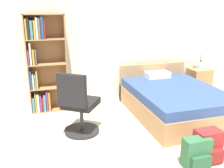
{
  "coord_description": "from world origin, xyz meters",
  "views": [
    {
      "loc": [
        -1.77,
        -1.75,
        1.91
      ],
      "look_at": [
        -0.65,
        1.98,
        0.73
      ],
      "focal_mm": 40.0,
      "sensor_mm": 36.0,
      "label": 1
    }
  ],
  "objects_px": {
    "table_lamp": "(201,50)",
    "nightstand": "(199,82)",
    "backpack_green": "(197,153)",
    "office_chair": "(79,107)",
    "backpack_red": "(208,146)",
    "bookshelf": "(42,65)",
    "water_bottle": "(201,66)",
    "bed": "(173,100)"
  },
  "relations": [
    {
      "from": "nightstand",
      "to": "table_lamp",
      "type": "xyz_separation_m",
      "value": [
        -0.02,
        -0.01,
        0.73
      ]
    },
    {
      "from": "water_bottle",
      "to": "backpack_red",
      "type": "height_order",
      "value": "water_bottle"
    },
    {
      "from": "bookshelf",
      "to": "office_chair",
      "type": "height_order",
      "value": "bookshelf"
    },
    {
      "from": "nightstand",
      "to": "backpack_green",
      "type": "xyz_separation_m",
      "value": [
        -1.69,
        -2.39,
        -0.12
      ]
    },
    {
      "from": "backpack_green",
      "to": "office_chair",
      "type": "bearing_deg",
      "value": 135.57
    },
    {
      "from": "table_lamp",
      "to": "backpack_green",
      "type": "height_order",
      "value": "table_lamp"
    },
    {
      "from": "table_lamp",
      "to": "bed",
      "type": "bearing_deg",
      "value": -143.49
    },
    {
      "from": "bed",
      "to": "backpack_red",
      "type": "relative_size",
      "value": 4.92
    },
    {
      "from": "bookshelf",
      "to": "water_bottle",
      "type": "xyz_separation_m",
      "value": [
        3.36,
        -0.12,
        -0.2
      ]
    },
    {
      "from": "office_chair",
      "to": "backpack_green",
      "type": "bearing_deg",
      "value": -44.43
    },
    {
      "from": "bed",
      "to": "backpack_red",
      "type": "distance_m",
      "value": 1.5
    },
    {
      "from": "nightstand",
      "to": "bookshelf",
      "type": "bearing_deg",
      "value": 179.76
    },
    {
      "from": "bookshelf",
      "to": "backpack_green",
      "type": "xyz_separation_m",
      "value": [
        1.74,
        -2.41,
        -0.73
      ]
    },
    {
      "from": "nightstand",
      "to": "table_lamp",
      "type": "height_order",
      "value": "table_lamp"
    },
    {
      "from": "office_chair",
      "to": "nightstand",
      "type": "relative_size",
      "value": 1.71
    },
    {
      "from": "table_lamp",
      "to": "nightstand",
      "type": "bearing_deg",
      "value": 19.5
    },
    {
      "from": "bookshelf",
      "to": "backpack_green",
      "type": "relative_size",
      "value": 4.78
    },
    {
      "from": "water_bottle",
      "to": "nightstand",
      "type": "bearing_deg",
      "value": 54.53
    },
    {
      "from": "water_bottle",
      "to": "backpack_red",
      "type": "distance_m",
      "value": 2.65
    },
    {
      "from": "backpack_red",
      "to": "table_lamp",
      "type": "bearing_deg",
      "value": 57.93
    },
    {
      "from": "water_bottle",
      "to": "backpack_red",
      "type": "bearing_deg",
      "value": -122.27
    },
    {
      "from": "water_bottle",
      "to": "backpack_green",
      "type": "distance_m",
      "value": 2.85
    },
    {
      "from": "office_chair",
      "to": "table_lamp",
      "type": "bearing_deg",
      "value": 21.21
    },
    {
      "from": "water_bottle",
      "to": "backpack_green",
      "type": "height_order",
      "value": "water_bottle"
    },
    {
      "from": "office_chair",
      "to": "backpack_red",
      "type": "bearing_deg",
      "value": -37.56
    },
    {
      "from": "nightstand",
      "to": "backpack_green",
      "type": "height_order",
      "value": "nightstand"
    },
    {
      "from": "bookshelf",
      "to": "backpack_red",
      "type": "xyz_separation_m",
      "value": [
        1.97,
        -2.32,
        -0.72
      ]
    },
    {
      "from": "water_bottle",
      "to": "bed",
      "type": "bearing_deg",
      "value": -145.54
    },
    {
      "from": "office_chair",
      "to": "water_bottle",
      "type": "bearing_deg",
      "value": 19.91
    },
    {
      "from": "bookshelf",
      "to": "nightstand",
      "type": "relative_size",
      "value": 3.03
    },
    {
      "from": "bookshelf",
      "to": "table_lamp",
      "type": "relative_size",
      "value": 3.32
    },
    {
      "from": "bookshelf",
      "to": "bed",
      "type": "xyz_separation_m",
      "value": [
        2.29,
        -0.85,
        -0.64
      ]
    },
    {
      "from": "bookshelf",
      "to": "office_chair",
      "type": "relative_size",
      "value": 1.77
    },
    {
      "from": "office_chair",
      "to": "backpack_red",
      "type": "relative_size",
      "value": 2.52
    },
    {
      "from": "table_lamp",
      "to": "backpack_red",
      "type": "xyz_separation_m",
      "value": [
        -1.44,
        -2.29,
        -0.84
      ]
    },
    {
      "from": "nightstand",
      "to": "water_bottle",
      "type": "relative_size",
      "value": 2.8
    },
    {
      "from": "bookshelf",
      "to": "nightstand",
      "type": "height_order",
      "value": "bookshelf"
    },
    {
      "from": "bookshelf",
      "to": "nightstand",
      "type": "xyz_separation_m",
      "value": [
        3.43,
        -0.01,
        -0.61
      ]
    },
    {
      "from": "bookshelf",
      "to": "water_bottle",
      "type": "bearing_deg",
      "value": -1.98
    },
    {
      "from": "bed",
      "to": "backpack_green",
      "type": "bearing_deg",
      "value": -109.49
    },
    {
      "from": "bookshelf",
      "to": "water_bottle",
      "type": "relative_size",
      "value": 8.49
    },
    {
      "from": "backpack_red",
      "to": "bookshelf",
      "type": "bearing_deg",
      "value": 130.38
    }
  ]
}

